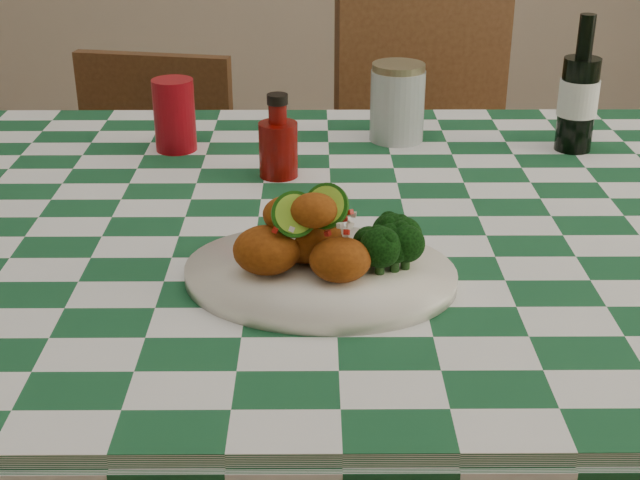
{
  "coord_description": "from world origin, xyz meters",
  "views": [
    {
      "loc": [
        -0.02,
        -1.14,
        1.28
      ],
      "look_at": [
        -0.02,
        -0.2,
        0.84
      ],
      "focal_mm": 50.0,
      "sensor_mm": 36.0,
      "label": 1
    }
  ],
  "objects_px": {
    "wooden_chair_right": "(448,210)",
    "fried_chicken_pile": "(314,231)",
    "red_tumbler": "(174,115)",
    "mason_jar": "(397,102)",
    "beer_bottle": "(580,84)",
    "wooden_chair_left": "(139,245)",
    "ketchup_bottle": "(278,136)",
    "plate": "(320,275)",
    "dining_table": "(330,444)"
  },
  "relations": [
    {
      "from": "beer_bottle",
      "to": "wooden_chair_right",
      "type": "xyz_separation_m",
      "value": [
        -0.13,
        0.48,
        -0.43
      ]
    },
    {
      "from": "dining_table",
      "to": "fried_chicken_pile",
      "type": "height_order",
      "value": "fried_chicken_pile"
    },
    {
      "from": "plate",
      "to": "fried_chicken_pile",
      "type": "xyz_separation_m",
      "value": [
        -0.01,
        0.0,
        0.06
      ]
    },
    {
      "from": "ketchup_bottle",
      "to": "beer_bottle",
      "type": "bearing_deg",
      "value": 13.99
    },
    {
      "from": "beer_bottle",
      "to": "wooden_chair_right",
      "type": "distance_m",
      "value": 0.65
    },
    {
      "from": "ketchup_bottle",
      "to": "wooden_chair_left",
      "type": "height_order",
      "value": "ketchup_bottle"
    },
    {
      "from": "mason_jar",
      "to": "fried_chicken_pile",
      "type": "bearing_deg",
      "value": -104.95
    },
    {
      "from": "mason_jar",
      "to": "wooden_chair_left",
      "type": "xyz_separation_m",
      "value": [
        -0.55,
        0.38,
        -0.45
      ]
    },
    {
      "from": "fried_chicken_pile",
      "to": "red_tumbler",
      "type": "relative_size",
      "value": 1.25
    },
    {
      "from": "dining_table",
      "to": "beer_bottle",
      "type": "xyz_separation_m",
      "value": [
        0.41,
        0.28,
        0.51
      ]
    },
    {
      "from": "fried_chicken_pile",
      "to": "wooden_chair_right",
      "type": "height_order",
      "value": "wooden_chair_right"
    },
    {
      "from": "wooden_chair_left",
      "to": "ketchup_bottle",
      "type": "bearing_deg",
      "value": -47.13
    },
    {
      "from": "dining_table",
      "to": "wooden_chair_left",
      "type": "relative_size",
      "value": 2.05
    },
    {
      "from": "mason_jar",
      "to": "beer_bottle",
      "type": "relative_size",
      "value": 0.59
    },
    {
      "from": "red_tumbler",
      "to": "beer_bottle",
      "type": "bearing_deg",
      "value": -0.29
    },
    {
      "from": "fried_chicken_pile",
      "to": "wooden_chair_left",
      "type": "height_order",
      "value": "fried_chicken_pile"
    },
    {
      "from": "wooden_chair_right",
      "to": "fried_chicken_pile",
      "type": "bearing_deg",
      "value": -122.97
    },
    {
      "from": "dining_table",
      "to": "red_tumbler",
      "type": "bearing_deg",
      "value": 131.76
    },
    {
      "from": "fried_chicken_pile",
      "to": "red_tumbler",
      "type": "xyz_separation_m",
      "value": [
        -0.23,
        0.48,
        -0.01
      ]
    },
    {
      "from": "red_tumbler",
      "to": "ketchup_bottle",
      "type": "distance_m",
      "value": 0.22
    },
    {
      "from": "beer_bottle",
      "to": "wooden_chair_left",
      "type": "xyz_separation_m",
      "value": [
        -0.84,
        0.44,
        -0.49
      ]
    },
    {
      "from": "wooden_chair_right",
      "to": "mason_jar",
      "type": "bearing_deg",
      "value": -126.6
    },
    {
      "from": "fried_chicken_pile",
      "to": "beer_bottle",
      "type": "xyz_separation_m",
      "value": [
        0.44,
        0.48,
        0.05
      ]
    },
    {
      "from": "fried_chicken_pile",
      "to": "plate",
      "type": "bearing_deg",
      "value": 0.0
    },
    {
      "from": "red_tumbler",
      "to": "mason_jar",
      "type": "relative_size",
      "value": 0.9
    },
    {
      "from": "plate",
      "to": "beer_bottle",
      "type": "xyz_separation_m",
      "value": [
        0.43,
        0.48,
        0.1
      ]
    },
    {
      "from": "plate",
      "to": "red_tumbler",
      "type": "height_order",
      "value": "red_tumbler"
    },
    {
      "from": "plate",
      "to": "mason_jar",
      "type": "relative_size",
      "value": 2.43
    },
    {
      "from": "mason_jar",
      "to": "beer_bottle",
      "type": "height_order",
      "value": "beer_bottle"
    },
    {
      "from": "plate",
      "to": "ketchup_bottle",
      "type": "bearing_deg",
      "value": 99.82
    },
    {
      "from": "red_tumbler",
      "to": "beer_bottle",
      "type": "xyz_separation_m",
      "value": [
        0.67,
        -0.0,
        0.05
      ]
    },
    {
      "from": "red_tumbler",
      "to": "beer_bottle",
      "type": "height_order",
      "value": "beer_bottle"
    },
    {
      "from": "fried_chicken_pile",
      "to": "ketchup_bottle",
      "type": "bearing_deg",
      "value": 98.73
    },
    {
      "from": "red_tumbler",
      "to": "beer_bottle",
      "type": "distance_m",
      "value": 0.67
    },
    {
      "from": "fried_chicken_pile",
      "to": "wooden_chair_left",
      "type": "bearing_deg",
      "value": 113.82
    },
    {
      "from": "plate",
      "to": "red_tumbler",
      "type": "xyz_separation_m",
      "value": [
        -0.24,
        0.48,
        0.05
      ]
    },
    {
      "from": "plate",
      "to": "ketchup_bottle",
      "type": "relative_size",
      "value": 2.5
    },
    {
      "from": "wooden_chair_left",
      "to": "wooden_chair_right",
      "type": "distance_m",
      "value": 0.72
    },
    {
      "from": "fried_chicken_pile",
      "to": "ketchup_bottle",
      "type": "distance_m",
      "value": 0.36
    },
    {
      "from": "red_tumbler",
      "to": "wooden_chair_right",
      "type": "relative_size",
      "value": 0.13
    },
    {
      "from": "red_tumbler",
      "to": "ketchup_bottle",
      "type": "relative_size",
      "value": 0.92
    },
    {
      "from": "dining_table",
      "to": "fried_chicken_pile",
      "type": "bearing_deg",
      "value": -97.18
    },
    {
      "from": "beer_bottle",
      "to": "red_tumbler",
      "type": "bearing_deg",
      "value": 179.71
    },
    {
      "from": "dining_table",
      "to": "ketchup_bottle",
      "type": "xyz_separation_m",
      "value": [
        -0.08,
        0.16,
        0.46
      ]
    },
    {
      "from": "dining_table",
      "to": "wooden_chair_right",
      "type": "height_order",
      "value": "wooden_chair_right"
    },
    {
      "from": "beer_bottle",
      "to": "wooden_chair_right",
      "type": "height_order",
      "value": "beer_bottle"
    },
    {
      "from": "ketchup_bottle",
      "to": "wooden_chair_left",
      "type": "xyz_separation_m",
      "value": [
        -0.35,
        0.56,
        -0.45
      ]
    },
    {
      "from": "ketchup_bottle",
      "to": "wooden_chair_right",
      "type": "xyz_separation_m",
      "value": [
        0.37,
        0.6,
        -0.38
      ]
    },
    {
      "from": "wooden_chair_right",
      "to": "red_tumbler",
      "type": "bearing_deg",
      "value": -153.81
    },
    {
      "from": "dining_table",
      "to": "wooden_chair_left",
      "type": "distance_m",
      "value": 0.84
    }
  ]
}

